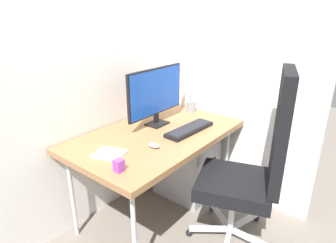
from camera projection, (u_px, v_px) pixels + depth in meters
The scene contains 12 objects.
ground_plane at pixel (157, 212), 2.44m from camera, with size 8.00×8.00×0.00m, color slate.
wall_back at pixel (112, 36), 2.18m from camera, with size 2.26×0.04×2.80m, color white.
wall_side_right at pixel (223, 34), 2.36m from camera, with size 0.04×1.74×2.80m, color white.
desk at pixel (156, 138), 2.19m from camera, with size 1.31×0.80×0.72m.
office_chair at pixel (255, 164), 1.92m from camera, with size 0.63×0.65×1.27m.
filing_cabinet at pixel (186, 165), 2.61m from camera, with size 0.38×0.48×0.57m.
monitor at pixel (156, 93), 2.26m from camera, with size 0.59×0.13×0.45m.
keyboard at pixel (189, 129), 2.21m from camera, with size 0.45×0.16×0.03m.
mouse at pixel (154, 145), 1.95m from camera, with size 0.05×0.09×0.03m, color #9EA0A5.
pen_holder at pixel (191, 106), 2.62m from camera, with size 0.09×0.09×0.18m.
notebook at pixel (110, 154), 1.85m from camera, with size 0.14×0.18×0.02m, color silver.
desk_clamp_accessory at pixel (119, 165), 1.66m from camera, with size 0.05×0.05×0.07m, color purple.
Camera 1 is at (-1.51, -1.32, 1.59)m, focal length 31.17 mm.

